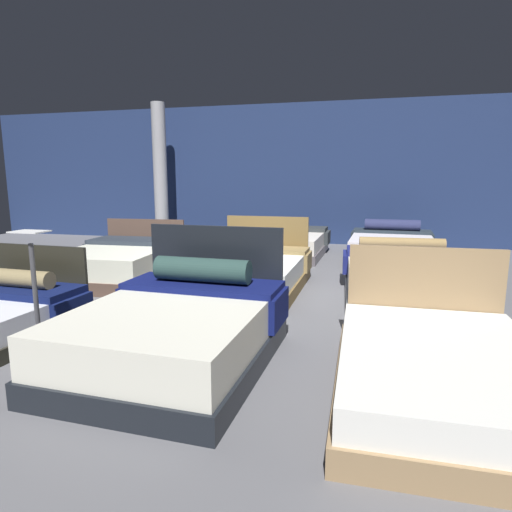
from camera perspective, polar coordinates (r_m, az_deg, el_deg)
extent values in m
cube|color=#5B5B60|center=(6.31, -1.01, -4.75)|extent=(18.00, 18.00, 0.02)
cube|color=navy|center=(11.13, 5.99, 10.74)|extent=(18.00, 0.06, 3.50)
cube|color=black|center=(5.68, -27.48, -2.97)|extent=(1.50, 0.11, 0.86)
cube|color=#0C1643|center=(5.47, -29.78, -3.80)|extent=(1.60, 0.65, 0.08)
cube|color=#0C1643|center=(4.96, -23.16, -6.46)|extent=(0.10, 0.58, 0.24)
cylinder|color=olive|center=(5.43, -30.00, -2.49)|extent=(1.11, 0.24, 0.19)
cube|color=black|center=(3.89, -10.88, -12.79)|extent=(1.64, 2.06, 0.20)
cube|color=silver|center=(3.79, -11.02, -9.03)|extent=(1.58, 1.99, 0.34)
cube|color=black|center=(4.61, -5.42, -2.97)|extent=(1.47, 0.10, 1.13)
cube|color=#0D154D|center=(4.31, -7.04, -3.84)|extent=(1.56, 0.66, 0.06)
cube|color=#0D154D|center=(4.72, -15.76, -5.29)|extent=(0.08, 0.60, 0.32)
cube|color=#0D154D|center=(4.13, 3.09, -7.11)|extent=(0.08, 0.60, 0.32)
cylinder|color=#253F3B|center=(4.27, -7.14, -1.83)|extent=(0.97, 0.27, 0.24)
cube|color=#957751|center=(3.53, 23.13, -16.03)|extent=(1.49, 2.09, 0.19)
cube|color=white|center=(3.45, 23.37, -12.97)|extent=(1.43, 2.03, 0.22)
cube|color=#957751|center=(4.36, 21.32, -5.33)|extent=(1.38, 0.05, 0.99)
cube|color=brown|center=(7.30, -17.71, -2.33)|extent=(1.68, 2.12, 0.19)
cube|color=silver|center=(7.25, -17.81, -0.32)|extent=(1.61, 2.06, 0.33)
cube|color=brown|center=(8.13, -14.41, 1.60)|extent=(1.48, 0.12, 0.90)
cube|color=#262D38|center=(7.78, -15.63, 1.95)|extent=(1.59, 0.78, 0.07)
cube|color=#262D38|center=(8.19, -20.53, 1.07)|extent=(0.11, 0.70, 0.21)
cube|color=#262D38|center=(7.48, -10.16, 0.76)|extent=(0.11, 0.70, 0.21)
cube|color=brown|center=(6.40, -0.75, -3.60)|extent=(1.53, 2.12, 0.18)
cube|color=silver|center=(6.35, -0.76, -1.61)|extent=(1.47, 2.05, 0.27)
cube|color=brown|center=(7.31, 1.47, 1.38)|extent=(1.41, 0.06, 1.00)
cube|color=olive|center=(7.03, 0.91, 0.91)|extent=(1.48, 0.55, 0.06)
cube|color=olive|center=(7.28, -4.81, -0.19)|extent=(0.07, 0.53, 0.28)
cube|color=olive|center=(6.92, 6.91, -0.76)|extent=(0.07, 0.53, 0.28)
cube|color=#4E5153|center=(6.30, 19.37, -4.55)|extent=(1.75, 2.22, 0.15)
cube|color=silver|center=(6.25, 19.50, -2.42)|extent=(1.69, 2.16, 0.33)
cube|color=navy|center=(6.91, 18.79, 0.50)|extent=(1.66, 0.74, 0.08)
cube|color=navy|center=(6.88, 11.79, -0.73)|extent=(0.11, 0.66, 0.28)
cube|color=navy|center=(7.10, 25.42, -1.17)|extent=(0.11, 0.66, 0.28)
cylinder|color=olive|center=(6.96, 18.77, 1.55)|extent=(1.27, 0.25, 0.19)
cube|color=#947053|center=(9.85, -8.87, 1.06)|extent=(1.73, 2.22, 0.17)
cube|color=silver|center=(9.82, -8.90, 2.23)|extent=(1.66, 2.15, 0.24)
cube|color=#2C3735|center=(10.43, -7.24, 3.63)|extent=(1.63, 0.76, 0.09)
cube|color=#2C3735|center=(10.81, -11.20, 2.78)|extent=(0.12, 0.68, 0.27)
cube|color=#2C3735|center=(10.14, -2.98, 2.49)|extent=(0.12, 0.68, 0.27)
cube|color=#554F54|center=(9.24, 4.23, 0.62)|extent=(1.55, 2.17, 0.19)
cube|color=silver|center=(9.20, 4.24, 2.06)|extent=(1.49, 2.10, 0.28)
cube|color=#2C3033|center=(9.90, 5.13, 3.67)|extent=(1.48, 0.62, 0.08)
cube|color=#2C3033|center=(10.09, 0.89, 2.77)|extent=(0.10, 0.58, 0.29)
cube|color=#2C3033|center=(9.81, 9.45, 2.42)|extent=(0.10, 0.58, 0.29)
cube|color=black|center=(9.10, 17.49, 0.11)|extent=(1.74, 2.16, 0.21)
cube|color=silver|center=(9.07, 17.57, 1.59)|extent=(1.67, 2.10, 0.26)
cube|color=#222B34|center=(9.81, 17.59, 3.16)|extent=(1.64, 0.57, 0.07)
cube|color=#222B34|center=(9.85, 12.77, 2.59)|extent=(0.09, 0.49, 0.21)
cube|color=#222B34|center=(9.87, 22.32, 2.10)|extent=(0.09, 0.49, 0.21)
cylinder|color=#252A50|center=(9.71, 17.64, 3.98)|extent=(1.15, 0.29, 0.23)
cylinder|color=#3F3F44|center=(4.32, -26.59, -12.62)|extent=(0.24, 0.24, 0.02)
cylinder|color=#3F3F44|center=(4.16, -27.16, -5.86)|extent=(0.04, 0.04, 1.08)
cube|color=white|center=(4.04, -27.88, 2.89)|extent=(0.28, 0.20, 0.01)
cylinder|color=#99999E|center=(11.32, -12.60, 10.55)|extent=(0.35, 0.35, 3.50)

